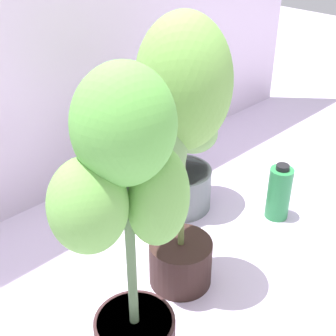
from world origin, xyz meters
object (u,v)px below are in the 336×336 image
(potted_plant_front_left, at_px, (128,234))
(nutrient_bottle, at_px, (279,193))
(potted_plant_back_right, at_px, (180,119))
(potted_plant_center, at_px, (177,135))

(potted_plant_front_left, distance_m, nutrient_bottle, 0.99)
(potted_plant_back_right, distance_m, nutrient_bottle, 0.50)
(potted_plant_back_right, xyz_separation_m, potted_plant_center, (-0.34, -0.31, 0.16))
(potted_plant_front_left, xyz_separation_m, potted_plant_back_right, (0.67, 0.48, -0.10))
(potted_plant_center, height_order, nutrient_bottle, potted_plant_center)
(potted_plant_center, bearing_deg, nutrient_bottle, -2.46)
(potted_plant_center, relative_size, nutrient_bottle, 3.73)
(potted_plant_back_right, height_order, potted_plant_center, potted_plant_center)
(potted_plant_back_right, height_order, nutrient_bottle, potted_plant_back_right)
(potted_plant_front_left, height_order, potted_plant_center, potted_plant_center)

